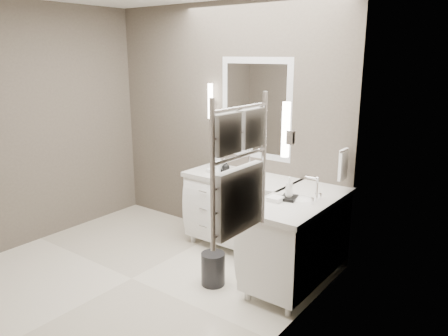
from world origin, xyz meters
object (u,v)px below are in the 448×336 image
Objects in this scene: towel_ladder at (239,177)px; waste_bin at (213,269)px; vanity_right at (298,236)px; vanity_back at (241,207)px.

waste_bin is at bearing 136.66° from towel_ladder.
vanity_right reaches higher than waste_bin.
towel_ladder is at bearing -55.90° from vanity_back.
vanity_back and vanity_right have the same top height.
vanity_right is 1.38× the size of towel_ladder.
vanity_back is 3.92× the size of waste_bin.
vanity_back is 2.16m from towel_ladder.
vanity_right is at bearing 38.91° from waste_bin.
towel_ladder is (0.23, -1.30, 0.91)m from vanity_right.
vanity_back is 0.93m from vanity_right.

